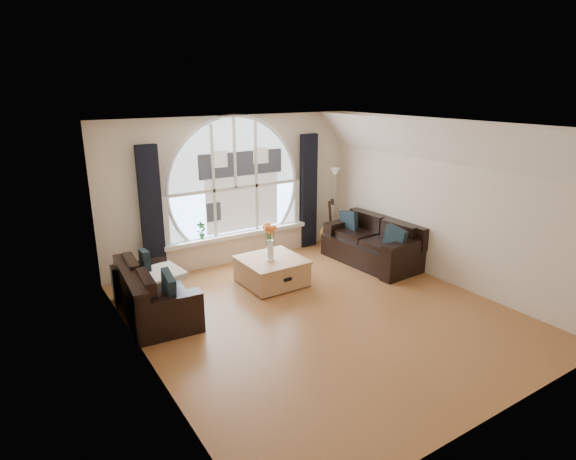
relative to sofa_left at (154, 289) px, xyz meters
The scene contains 21 objects.
ground 2.44m from the sofa_left, 31.82° to the right, with size 5.00×5.50×0.01m, color brown.
ceiling 3.33m from the sofa_left, 31.82° to the right, with size 5.00×5.50×0.01m, color silver.
wall_back 2.70m from the sofa_left, 35.83° to the left, with size 5.00×0.01×2.70m, color beige.
wall_front 4.61m from the sofa_left, 63.01° to the right, with size 5.00×0.01×2.70m, color beige.
wall_left 1.65m from the sofa_left, 109.56° to the right, with size 0.01×5.50×2.70m, color beige.
wall_right 4.82m from the sofa_left, 15.61° to the right, with size 0.01×5.50×2.70m, color beige.
attic_slope 4.84m from the sofa_left, 16.66° to the right, with size 0.92×5.50×0.72m, color silver.
arched_window 2.79m from the sofa_left, 35.28° to the left, with size 2.60×0.06×2.15m, color silver.
window_sill 2.47m from the sofa_left, 33.95° to the left, with size 2.90×0.22×0.08m, color white.
window_frame 2.78m from the sofa_left, 34.71° to the left, with size 2.76×0.08×2.15m, color white.
neighbor_house 2.85m from the sofa_left, 33.12° to the left, with size 1.70×0.02×1.50m, color silver.
curtain_left 1.62m from the sofa_left, 71.74° to the left, with size 0.35×0.12×2.30m, color black.
curtain_right 3.96m from the sofa_left, 20.43° to the left, with size 0.35×0.12×2.30m, color black.
sofa_left is the anchor object (origin of this frame).
sofa_right 4.09m from the sofa_left, ahead, with size 0.93×1.85×0.82m, color black.
coffee_chest 2.01m from the sofa_left, ahead, with size 0.99×0.99×0.49m, color #A8784C.
throw_blanket 0.37m from the sofa_left, 51.23° to the left, with size 0.55×0.55×0.10m, color silver.
vase_flowers 1.99m from the sofa_left, ahead, with size 0.24×0.24×0.70m, color white.
floor_lamp 4.36m from the sofa_left, 15.80° to the left, with size 0.24×0.24×1.60m, color #B2B2B2.
guitar 4.03m from the sofa_left, 14.43° to the left, with size 0.36×0.24×1.06m, color brown.
potted_plant 1.94m from the sofa_left, 46.22° to the left, with size 0.17×0.12×0.32m, color #1E6023.
Camera 1 is at (-3.78, -4.99, 3.20)m, focal length 29.40 mm.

